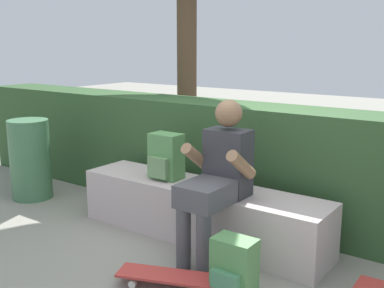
{
  "coord_description": "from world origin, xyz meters",
  "views": [
    {
      "loc": [
        2.16,
        -2.79,
        1.63
      ],
      "look_at": [
        -0.04,
        0.25,
        0.83
      ],
      "focal_mm": 43.91,
      "sensor_mm": 36.0,
      "label": 1
    }
  ],
  "objects_px": {
    "skateboard_near_person": "(175,277)",
    "backpack_on_bench": "(166,157)",
    "person_skater": "(218,175)",
    "backpack_on_ground": "(234,269)",
    "bench_main": "(200,211)",
    "trash_bin": "(30,159)"
  },
  "relations": [
    {
      "from": "trash_bin",
      "to": "bench_main",
      "type": "bearing_deg",
      "value": 5.09
    },
    {
      "from": "bench_main",
      "to": "skateboard_near_person",
      "type": "distance_m",
      "value": 0.89
    },
    {
      "from": "skateboard_near_person",
      "to": "backpack_on_ground",
      "type": "distance_m",
      "value": 0.42
    },
    {
      "from": "person_skater",
      "to": "backpack_on_ground",
      "type": "bearing_deg",
      "value": -46.64
    },
    {
      "from": "person_skater",
      "to": "backpack_on_ground",
      "type": "height_order",
      "value": "person_skater"
    },
    {
      "from": "backpack_on_ground",
      "to": "skateboard_near_person",
      "type": "bearing_deg",
      "value": -159.36
    },
    {
      "from": "bench_main",
      "to": "person_skater",
      "type": "height_order",
      "value": "person_skater"
    },
    {
      "from": "person_skater",
      "to": "backpack_on_ground",
      "type": "xyz_separation_m",
      "value": [
        0.41,
        -0.43,
        -0.47
      ]
    },
    {
      "from": "bench_main",
      "to": "person_skater",
      "type": "bearing_deg",
      "value": -34.9
    },
    {
      "from": "backpack_on_bench",
      "to": "trash_bin",
      "type": "distance_m",
      "value": 1.74
    },
    {
      "from": "skateboard_near_person",
      "to": "trash_bin",
      "type": "relative_size",
      "value": 0.96
    },
    {
      "from": "skateboard_near_person",
      "to": "backpack_on_ground",
      "type": "height_order",
      "value": "backpack_on_ground"
    },
    {
      "from": "person_skater",
      "to": "trash_bin",
      "type": "bearing_deg",
      "value": 179.1
    },
    {
      "from": "bench_main",
      "to": "backpack_on_bench",
      "type": "relative_size",
      "value": 5.63
    },
    {
      "from": "backpack_on_bench",
      "to": "trash_bin",
      "type": "xyz_separation_m",
      "value": [
        -1.72,
        -0.18,
        -0.24
      ]
    },
    {
      "from": "person_skater",
      "to": "skateboard_near_person",
      "type": "distance_m",
      "value": 0.82
    },
    {
      "from": "backpack_on_bench",
      "to": "backpack_on_ground",
      "type": "relative_size",
      "value": 1.0
    },
    {
      "from": "bench_main",
      "to": "backpack_on_bench",
      "type": "xyz_separation_m",
      "value": [
        -0.36,
        -0.01,
        0.43
      ]
    },
    {
      "from": "skateboard_near_person",
      "to": "trash_bin",
      "type": "xyz_separation_m",
      "value": [
        -2.43,
        0.61,
        0.35
      ]
    },
    {
      "from": "person_skater",
      "to": "skateboard_near_person",
      "type": "xyz_separation_m",
      "value": [
        0.03,
        -0.58,
        -0.59
      ]
    },
    {
      "from": "person_skater",
      "to": "backpack_on_ground",
      "type": "distance_m",
      "value": 0.76
    },
    {
      "from": "skateboard_near_person",
      "to": "backpack_on_bench",
      "type": "distance_m",
      "value": 1.21
    }
  ]
}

